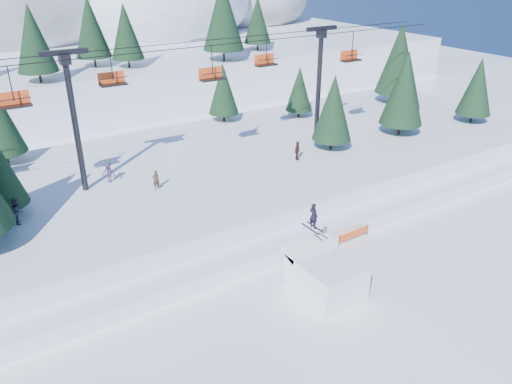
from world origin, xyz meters
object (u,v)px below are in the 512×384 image
chairlift (199,83)px  banner_far (389,213)px  jump_kicker (325,274)px  banner_near (354,234)px

chairlift → banner_far: (9.62, -12.45, -8.78)m
jump_kicker → banner_near: jump_kicker is taller
banner_near → banner_far: (4.53, 0.93, 0.00)m
chairlift → banner_far: bearing=-52.3°
chairlift → banner_near: chairlift is taller
jump_kicker → banner_near: bearing=32.2°
jump_kicker → banner_far: (10.06, 4.41, -0.67)m
banner_far → banner_near: bearing=-168.4°
banner_far → chairlift: bearing=127.7°
chairlift → banner_near: bearing=-69.2°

